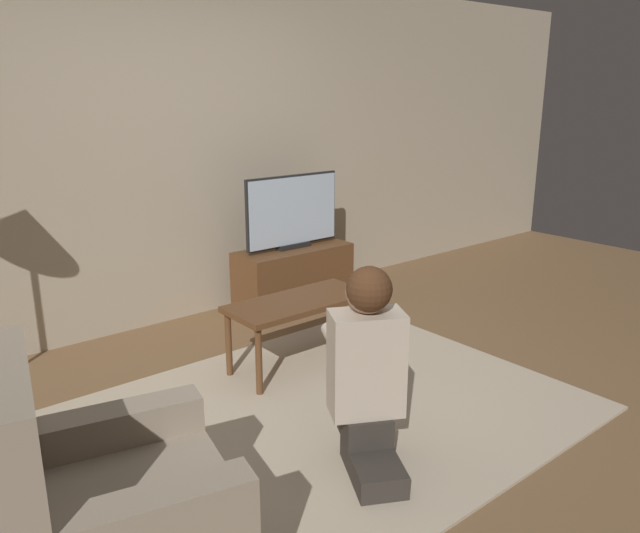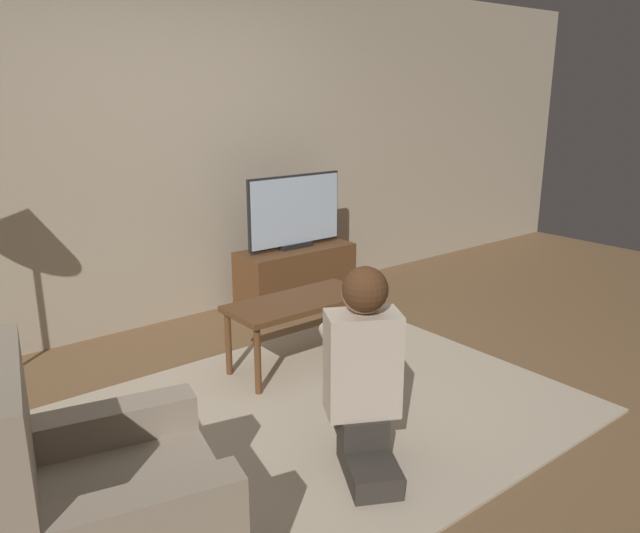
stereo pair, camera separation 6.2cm
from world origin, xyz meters
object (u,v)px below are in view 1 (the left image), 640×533
Objects in this scene: coffee_table at (299,308)px; person_kneeling at (367,365)px; tv at (293,211)px; armchair at (109,527)px.

coffee_table is 1.13m from person_kneeling.
tv is 2.28m from person_kneeling.
person_kneeling is at bearing -74.70° from armchair.
person_kneeling is (-0.41, -1.05, 0.11)m from coffee_table.
tv is 3.16m from armchair.
coffee_table is 0.96× the size of person_kneeling.
armchair is (-2.35, -2.05, -0.50)m from tv.
coffee_table is at bearing -44.02° from armchair.
person_kneeling is (1.27, 0.06, 0.20)m from armchair.
person_kneeling is at bearing -118.46° from tv.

